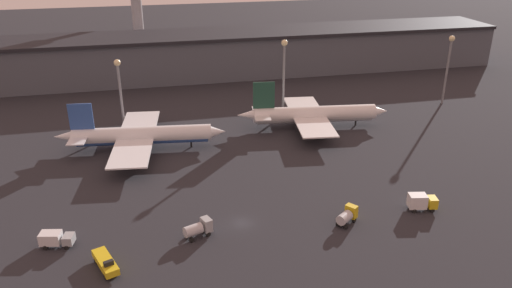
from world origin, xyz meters
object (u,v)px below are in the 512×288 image
Objects in this scene: control_tower at (136,2)px; airplane_0 at (141,136)px; service_vehicle_2 at (56,239)px; service_vehicle_4 at (106,263)px; service_vehicle_3 at (198,228)px; airplane_1 at (313,114)px; service_vehicle_0 at (421,202)px; service_vehicle_1 at (347,216)px.

airplane_0 is at bearing -91.04° from control_tower.
service_vehicle_2 is 0.78× the size of service_vehicle_4.
control_tower reaches higher than service_vehicle_3.
airplane_1 reaches higher than service_vehicle_4.
service_vehicle_3 is 0.14× the size of control_tower.
service_vehicle_2 is 1.11× the size of service_vehicle_3.
control_tower reaches higher than airplane_1.
service_vehicle_3 is at bearing 6.21° from service_vehicle_2.
service_vehicle_4 is at bearing -128.52° from airplane_1.
service_vehicle_0 is at bearing -31.53° from airplane_0.
service_vehicle_1 is 28.48m from service_vehicle_3.
service_vehicle_1 is at bearing -75.95° from control_tower.
service_vehicle_3 is (25.18, -2.63, 0.11)m from service_vehicle_2.
airplane_0 is at bearing -167.30° from airplane_1.
service_vehicle_4 is (-61.15, -5.35, -0.61)m from service_vehicle_0.
airplane_1 is at bearing 47.28° from service_vehicle_2.
service_vehicle_3 reaches higher than service_vehicle_2.
control_tower is (17.60, 139.05, 22.02)m from service_vehicle_2.
service_vehicle_3 is at bearing 138.78° from service_vehicle_1.
service_vehicle_4 is at bearing -93.35° from control_tower.
service_vehicle_4 is (-44.65, -4.01, -0.41)m from service_vehicle_1.
airplane_0 is at bearing 151.17° from service_vehicle_4.
service_vehicle_0 is 70.17m from service_vehicle_2.
service_vehicle_2 is at bearing -97.21° from control_tower.
service_vehicle_2 is at bearing 137.94° from service_vehicle_1.
airplane_0 is 6.95× the size of service_vehicle_2.
service_vehicle_0 reaches higher than service_vehicle_4.
airplane_0 is 5.42× the size of service_vehicle_4.
service_vehicle_0 is at bearing -21.58° from service_vehicle_3.
service_vehicle_0 is (54.29, -43.47, -1.82)m from airplane_0.
service_vehicle_2 is 0.15× the size of control_tower.
service_vehicle_4 is (-54.73, -53.47, -2.52)m from airplane_1.
airplane_0 is 43.15m from service_vehicle_2.
control_tower reaches higher than service_vehicle_1.
service_vehicle_0 reaches higher than service_vehicle_1.
service_vehicle_1 is 149.81m from control_tower.
service_vehicle_2 is at bearing 153.39° from service_vehicle_3.
airplane_1 is 48.59m from service_vehicle_0.
service_vehicle_0 is at bearing -32.40° from service_vehicle_1.
service_vehicle_1 is 0.64× the size of service_vehicle_4.
service_vehicle_3 is at bearing -86.94° from control_tower.
airplane_1 reaches higher than service_vehicle_2.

